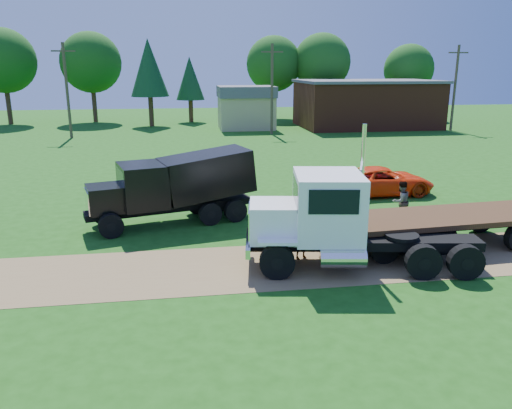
{
  "coord_description": "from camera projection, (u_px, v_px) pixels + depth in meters",
  "views": [
    {
      "loc": [
        -3.37,
        -16.17,
        6.81
      ],
      "look_at": [
        -0.57,
        2.38,
        1.6
      ],
      "focal_mm": 35.0,
      "sensor_mm": 36.0,
      "label": 1
    }
  ],
  "objects": [
    {
      "name": "spectator_b",
      "position": [
        401.0,
        201.0,
        22.46
      ],
      "size": [
        1.08,
        0.95,
        1.87
      ],
      "primitive_type": "imported",
      "rotation": [
        0.0,
        0.0,
        3.45
      ],
      "color": "#999999",
      "rests_on": "ground"
    },
    {
      "name": "tan_shed",
      "position": [
        246.0,
        107.0,
        55.75
      ],
      "size": [
        6.2,
        5.4,
        4.7
      ],
      "color": "tan",
      "rests_on": "ground"
    },
    {
      "name": "tree_row",
      "position": [
        206.0,
        64.0,
        62.78
      ],
      "size": [
        57.81,
        12.44,
        11.26
      ],
      "color": "#382316",
      "rests_on": "ground"
    },
    {
      "name": "black_dump_truck",
      "position": [
        178.0,
        184.0,
        22.12
      ],
      "size": [
        7.58,
        4.04,
        3.22
      ],
      "rotation": [
        0.0,
        0.0,
        0.27
      ],
      "color": "black",
      "rests_on": "ground"
    },
    {
      "name": "brick_building",
      "position": [
        366.0,
        103.0,
        57.7
      ],
      "size": [
        15.4,
        10.4,
        5.3
      ],
      "color": "brown",
      "rests_on": "ground"
    },
    {
      "name": "flatbed_trailer",
      "position": [
        437.0,
        222.0,
        19.33
      ],
      "size": [
        9.05,
        3.26,
        2.28
      ],
      "rotation": [
        0.0,
        0.0,
        0.07
      ],
      "color": "#341F10",
      "rests_on": "ground"
    },
    {
      "name": "dirt_track",
      "position": [
        282.0,
        265.0,
        17.72
      ],
      "size": [
        120.0,
        4.2,
        0.01
      ],
      "primitive_type": "cube",
      "color": "brown",
      "rests_on": "ground"
    },
    {
      "name": "ground",
      "position": [
        282.0,
        265.0,
        17.72
      ],
      "size": [
        140.0,
        140.0,
        0.0
      ],
      "primitive_type": "plane",
      "color": "#184A10",
      "rests_on": "ground"
    },
    {
      "name": "white_semi_tractor",
      "position": [
        330.0,
        220.0,
        17.21
      ],
      "size": [
        8.33,
        3.83,
        4.92
      ],
      "rotation": [
        0.0,
        0.0,
        -0.15
      ],
      "color": "black",
      "rests_on": "ground"
    },
    {
      "name": "spectator_a",
      "position": [
        302.0,
        237.0,
        18.12
      ],
      "size": [
        0.7,
        0.6,
        1.64
      ],
      "primitive_type": "imported",
      "rotation": [
        0.0,
        0.0,
        0.42
      ],
      "color": "#999999",
      "rests_on": "ground"
    },
    {
      "name": "utility_poles",
      "position": [
        272.0,
        88.0,
        50.66
      ],
      "size": [
        42.2,
        0.28,
        9.0
      ],
      "color": "#463527",
      "rests_on": "ground"
    },
    {
      "name": "orange_pickup",
      "position": [
        383.0,
        181.0,
        27.31
      ],
      "size": [
        5.53,
        2.67,
        1.52
      ],
      "primitive_type": "imported",
      "rotation": [
        0.0,
        0.0,
        1.6
      ],
      "color": "red",
      "rests_on": "ground"
    }
  ]
}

